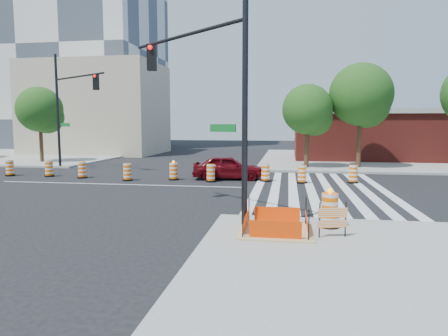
# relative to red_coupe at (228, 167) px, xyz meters

# --- Properties ---
(ground) EXTENTS (120.00, 120.00, 0.00)m
(ground) POSITION_rel_red_coupe_xyz_m (-5.76, -3.01, -0.73)
(ground) COLOR black
(ground) RESTS_ON ground
(sidewalk_ne) EXTENTS (22.00, 22.00, 0.15)m
(sidewalk_ne) POSITION_rel_red_coupe_xyz_m (12.24, 14.99, -0.65)
(sidewalk_ne) COLOR gray
(sidewalk_ne) RESTS_ON ground
(sidewalk_nw) EXTENTS (22.00, 22.00, 0.15)m
(sidewalk_nw) POSITION_rel_red_coupe_xyz_m (-23.76, 14.99, -0.65)
(sidewalk_nw) COLOR gray
(sidewalk_nw) RESTS_ON ground
(crosswalk_east) EXTENTS (6.75, 13.50, 0.01)m
(crosswalk_east) POSITION_rel_red_coupe_xyz_m (5.19, -3.01, -0.72)
(crosswalk_east) COLOR silver
(crosswalk_east) RESTS_ON ground
(lane_centerline) EXTENTS (14.00, 0.12, 0.01)m
(lane_centerline) POSITION_rel_red_coupe_xyz_m (-5.76, -3.01, -0.72)
(lane_centerline) COLOR silver
(lane_centerline) RESTS_ON ground
(excavation_pit) EXTENTS (2.20, 2.20, 0.90)m
(excavation_pit) POSITION_rel_red_coupe_xyz_m (3.24, -12.01, -0.50)
(excavation_pit) COLOR tan
(excavation_pit) RESTS_ON ground
(brick_storefront) EXTENTS (16.50, 8.50, 4.60)m
(brick_storefront) POSITION_rel_red_coupe_xyz_m (12.24, 14.99, 1.59)
(brick_storefront) COLOR maroon
(brick_storefront) RESTS_ON ground
(beige_midrise) EXTENTS (14.00, 10.00, 10.00)m
(beige_midrise) POSITION_rel_red_coupe_xyz_m (-17.76, 18.99, 4.27)
(beige_midrise) COLOR tan
(beige_midrise) RESTS_ON ground
(red_coupe) EXTENTS (4.43, 2.18, 1.45)m
(red_coupe) POSITION_rel_red_coupe_xyz_m (0.00, 0.00, 0.00)
(red_coupe) COLOR #52070D
(red_coupe) RESTS_ON ground
(signal_pole_se) EXTENTS (4.92, 3.94, 8.15)m
(signal_pole_se) POSITION_rel_red_coupe_xyz_m (0.89, -10.36, 4.27)
(signal_pole_se) COLOR black
(signal_pole_se) RESTS_ON ground
(signal_pole_nw) EXTENTS (5.46, 3.41, 8.33)m
(signal_pole_nw) POSITION_rel_red_coupe_xyz_m (-12.08, 3.25, 4.38)
(signal_pole_nw) COLOR black
(signal_pole_nw) RESTS_ON ground
(pit_drum) EXTENTS (0.63, 0.63, 1.23)m
(pit_drum) POSITION_rel_red_coupe_xyz_m (4.86, -11.24, -0.07)
(pit_drum) COLOR black
(pit_drum) RESTS_ON ground
(barricade) EXTENTS (0.83, 0.26, 1.00)m
(barricade) POSITION_rel_red_coupe_xyz_m (4.83, -12.34, -0.03)
(barricade) COLOR #FF6B05
(barricade) RESTS_ON ground
(tree_north_b) EXTENTS (3.79, 3.79, 6.44)m
(tree_north_b) POSITION_rel_red_coupe_xyz_m (-17.09, 7.30, 3.60)
(tree_north_b) COLOR #382314
(tree_north_b) RESTS_ON ground
(tree_north_c) EXTENTS (3.71, 3.67, 6.23)m
(tree_north_c) POSITION_rel_red_coupe_xyz_m (4.97, 6.29, 3.45)
(tree_north_c) COLOR #382314
(tree_north_c) RESTS_ON ground
(tree_north_d) EXTENTS (4.56, 4.56, 7.75)m
(tree_north_d) POSITION_rel_red_coupe_xyz_m (8.78, 6.93, 4.48)
(tree_north_d) COLOR #382314
(tree_north_d) RESTS_ON ground
(median_drum_1) EXTENTS (0.60, 0.60, 1.02)m
(median_drum_1) POSITION_rel_red_coupe_xyz_m (-14.12, -0.70, -0.25)
(median_drum_1) COLOR black
(median_drum_1) RESTS_ON ground
(median_drum_2) EXTENTS (0.60, 0.60, 1.02)m
(median_drum_2) POSITION_rel_red_coupe_xyz_m (-11.44, -0.58, -0.25)
(median_drum_2) COLOR black
(median_drum_2) RESTS_ON ground
(median_drum_3) EXTENTS (0.60, 0.60, 1.02)m
(median_drum_3) POSITION_rel_red_coupe_xyz_m (-9.00, -0.92, -0.25)
(median_drum_3) COLOR black
(median_drum_3) RESTS_ON ground
(median_drum_4) EXTENTS (0.60, 0.60, 1.02)m
(median_drum_4) POSITION_rel_red_coupe_xyz_m (-5.77, -1.57, -0.25)
(median_drum_4) COLOR black
(median_drum_4) RESTS_ON ground
(median_drum_5) EXTENTS (0.60, 0.60, 1.18)m
(median_drum_5) POSITION_rel_red_coupe_xyz_m (-3.17, -0.83, -0.24)
(median_drum_5) COLOR black
(median_drum_5) RESTS_ON ground
(median_drum_6) EXTENTS (0.60, 0.60, 1.02)m
(median_drum_6) POSITION_rel_red_coupe_xyz_m (-0.82, -1.26, -0.25)
(median_drum_6) COLOR black
(median_drum_6) RESTS_ON ground
(median_drum_7) EXTENTS (0.60, 0.60, 1.02)m
(median_drum_7) POSITION_rel_red_coupe_xyz_m (2.29, -0.60, -0.25)
(median_drum_7) COLOR black
(median_drum_7) RESTS_ON ground
(median_drum_8) EXTENTS (0.60, 0.60, 1.02)m
(median_drum_8) POSITION_rel_red_coupe_xyz_m (4.37, -0.98, -0.25)
(median_drum_8) COLOR black
(median_drum_8) RESTS_ON ground
(median_drum_9) EXTENTS (0.60, 0.60, 1.02)m
(median_drum_9) POSITION_rel_red_coupe_xyz_m (7.23, -0.47, -0.25)
(median_drum_9) COLOR black
(median_drum_9) RESTS_ON ground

